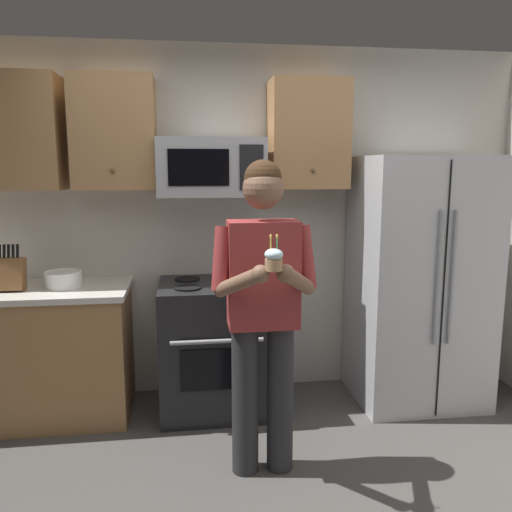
{
  "coord_description": "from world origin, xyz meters",
  "views": [
    {
      "loc": [
        -0.33,
        -2.16,
        1.71
      ],
      "look_at": [
        0.04,
        0.53,
        1.25
      ],
      "focal_mm": 36.12,
      "sensor_mm": 36.0,
      "label": 1
    }
  ],
  "objects": [
    {
      "name": "counter_left",
      "position": [
        -1.45,
        1.38,
        0.46
      ],
      "size": [
        1.44,
        0.66,
        0.92
      ],
      "color": "#9E7247",
      "rests_on": "ground"
    },
    {
      "name": "microwave",
      "position": [
        -0.15,
        1.48,
        1.72
      ],
      "size": [
        0.74,
        0.41,
        0.4
      ],
      "color": "#9EA0A5"
    },
    {
      "name": "person",
      "position": [
        0.08,
        0.52,
        1.0
      ],
      "size": [
        0.6,
        0.48,
        1.76
      ],
      "color": "#262628",
      "rests_on": "ground"
    },
    {
      "name": "refrigerator",
      "position": [
        1.35,
        1.32,
        0.9
      ],
      "size": [
        0.9,
        0.75,
        1.8
      ],
      "color": "#B7BABF",
      "rests_on": "ground"
    },
    {
      "name": "wall_back",
      "position": [
        0.0,
        1.75,
        1.3
      ],
      "size": [
        4.4,
        0.1,
        2.6
      ],
      "primitive_type": "cube",
      "color": "beige",
      "rests_on": "ground"
    },
    {
      "name": "bowl_large_white",
      "position": [
        -1.16,
        1.37,
        0.98
      ],
      "size": [
        0.25,
        0.25,
        0.11
      ],
      "color": "white",
      "rests_on": "counter_left"
    },
    {
      "name": "knife_block",
      "position": [
        -1.47,
        1.33,
        1.04
      ],
      "size": [
        0.16,
        0.15,
        0.32
      ],
      "color": "brown",
      "rests_on": "counter_left"
    },
    {
      "name": "cabinet_row_upper",
      "position": [
        -0.72,
        1.53,
        1.95
      ],
      "size": [
        2.78,
        0.36,
        0.76
      ],
      "color": "#9E7247"
    },
    {
      "name": "oven_range",
      "position": [
        -0.15,
        1.36,
        0.46
      ],
      "size": [
        0.76,
        0.7,
        0.93
      ],
      "color": "black",
      "rests_on": "ground"
    },
    {
      "name": "cupcake",
      "position": [
        0.08,
        0.19,
        1.29
      ],
      "size": [
        0.09,
        0.09,
        0.17
      ],
      "color": "#A87F56"
    }
  ]
}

